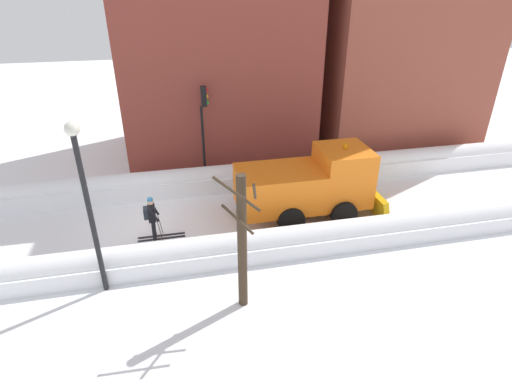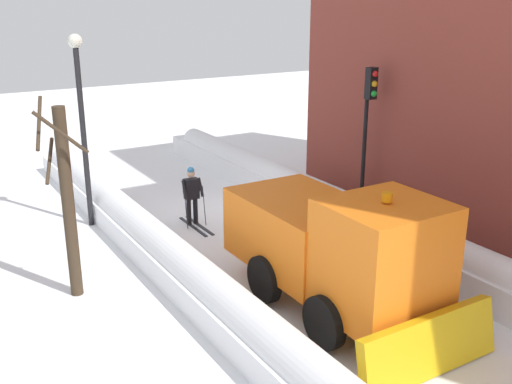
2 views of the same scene
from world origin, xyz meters
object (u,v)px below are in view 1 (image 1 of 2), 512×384
object	(u,v)px
skier	(152,216)
street_lamp	(86,193)
traffic_light_pole	(204,117)
plow_truck	(310,184)
bare_tree_near	(242,242)

from	to	relation	value
skier	street_lamp	xyz separation A→B (m)	(2.65, -1.54, 2.53)
traffic_light_pole	street_lamp	bearing A→B (deg)	-29.70
plow_truck	street_lamp	world-z (taller)	street_lamp
skier	plow_truck	bearing A→B (deg)	93.92
skier	street_lamp	size ratio (longest dim) A/B	0.32
skier	traffic_light_pole	distance (m)	5.68
plow_truck	bare_tree_near	xyz separation A→B (m)	(4.70, -3.69, 0.83)
traffic_light_pole	bare_tree_near	world-z (taller)	traffic_light_pole
street_lamp	bare_tree_near	xyz separation A→B (m)	(1.61, 4.23, -1.22)
plow_truck	street_lamp	bearing A→B (deg)	-68.71
skier	bare_tree_near	size ratio (longest dim) A/B	0.40
street_lamp	plow_truck	bearing A→B (deg)	111.29
plow_truck	skier	xyz separation A→B (m)	(0.44, -6.38, -0.48)
plow_truck	street_lamp	xyz separation A→B (m)	(3.09, -7.92, 2.05)
bare_tree_near	skier	bearing A→B (deg)	-147.77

